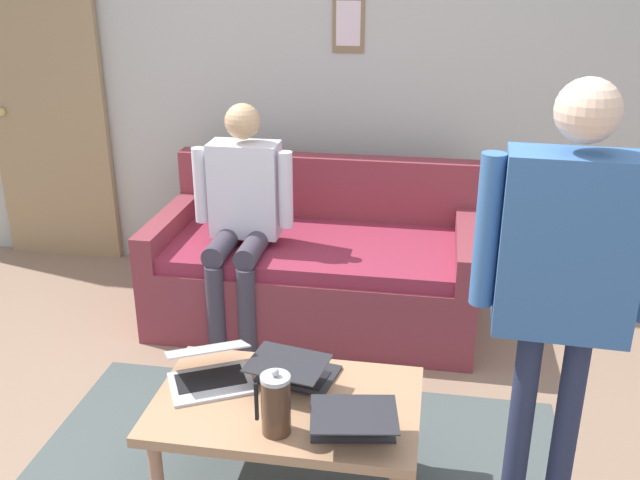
{
  "coord_description": "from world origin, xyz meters",
  "views": [
    {
      "loc": [
        -0.5,
        2.22,
        2.01
      ],
      "look_at": [
        0.0,
        -0.72,
        0.8
      ],
      "focal_mm": 39.93,
      "sensor_mm": 36.0,
      "label": 1
    }
  ],
  "objects_px": {
    "couch": "(316,268)",
    "laptop_right": "(210,371)",
    "person_standing": "(565,269)",
    "french_press": "(275,404)",
    "interior_door": "(48,112)",
    "coffee_table": "(287,411)",
    "person_seated": "(242,208)",
    "laptop_left": "(295,370)",
    "laptop_center": "(353,420)"
  },
  "relations": [
    {
      "from": "interior_door",
      "to": "person_standing",
      "type": "height_order",
      "value": "interior_door"
    },
    {
      "from": "coffee_table",
      "to": "person_seated",
      "type": "relative_size",
      "value": 0.79
    },
    {
      "from": "interior_door",
      "to": "person_standing",
      "type": "bearing_deg",
      "value": 144.22
    },
    {
      "from": "couch",
      "to": "person_seated",
      "type": "relative_size",
      "value": 1.42
    },
    {
      "from": "interior_door",
      "to": "laptop_center",
      "type": "bearing_deg",
      "value": 136.04
    },
    {
      "from": "interior_door",
      "to": "french_press",
      "type": "height_order",
      "value": "interior_door"
    },
    {
      "from": "laptop_center",
      "to": "laptop_right",
      "type": "distance_m",
      "value": 0.63
    },
    {
      "from": "coffee_table",
      "to": "french_press",
      "type": "bearing_deg",
      "value": 90.67
    },
    {
      "from": "laptop_left",
      "to": "french_press",
      "type": "bearing_deg",
      "value": 89.68
    },
    {
      "from": "couch",
      "to": "laptop_left",
      "type": "xyz_separation_m",
      "value": [
        -0.16,
        1.37,
        0.18
      ]
    },
    {
      "from": "person_standing",
      "to": "french_press",
      "type": "bearing_deg",
      "value": 8.98
    },
    {
      "from": "coffee_table",
      "to": "laptop_right",
      "type": "distance_m",
      "value": 0.35
    },
    {
      "from": "french_press",
      "to": "person_seated",
      "type": "relative_size",
      "value": 0.2
    },
    {
      "from": "coffee_table",
      "to": "laptop_right",
      "type": "xyz_separation_m",
      "value": [
        0.33,
        -0.08,
        0.09
      ]
    },
    {
      "from": "laptop_center",
      "to": "person_standing",
      "type": "distance_m",
      "value": 0.89
    },
    {
      "from": "laptop_center",
      "to": "person_standing",
      "type": "height_order",
      "value": "person_standing"
    },
    {
      "from": "laptop_right",
      "to": "person_standing",
      "type": "bearing_deg",
      "value": 174.42
    },
    {
      "from": "laptop_center",
      "to": "person_seated",
      "type": "distance_m",
      "value": 1.65
    },
    {
      "from": "couch",
      "to": "person_standing",
      "type": "xyz_separation_m",
      "value": [
        -1.08,
        1.56,
        0.77
      ]
    },
    {
      "from": "laptop_right",
      "to": "person_seated",
      "type": "relative_size",
      "value": 0.33
    },
    {
      "from": "french_press",
      "to": "laptop_center",
      "type": "bearing_deg",
      "value": -169.22
    },
    {
      "from": "interior_door",
      "to": "person_seated",
      "type": "xyz_separation_m",
      "value": [
        -1.56,
        0.84,
        -0.3
      ]
    },
    {
      "from": "couch",
      "to": "laptop_right",
      "type": "distance_m",
      "value": 1.45
    },
    {
      "from": "french_press",
      "to": "person_standing",
      "type": "bearing_deg",
      "value": -171.02
    },
    {
      "from": "interior_door",
      "to": "person_seated",
      "type": "height_order",
      "value": "interior_door"
    },
    {
      "from": "coffee_table",
      "to": "person_standing",
      "type": "xyz_separation_m",
      "value": [
        -0.93,
        0.04,
        0.69
      ]
    },
    {
      "from": "couch",
      "to": "laptop_center",
      "type": "height_order",
      "value": "couch"
    },
    {
      "from": "interior_door",
      "to": "laptop_left",
      "type": "bearing_deg",
      "value": 136.32
    },
    {
      "from": "couch",
      "to": "person_seated",
      "type": "bearing_deg",
      "value": 31.86
    },
    {
      "from": "french_press",
      "to": "interior_door",
      "type": "bearing_deg",
      "value": -48.07
    },
    {
      "from": "laptop_center",
      "to": "french_press",
      "type": "distance_m",
      "value": 0.28
    },
    {
      "from": "couch",
      "to": "interior_door",
      "type": "bearing_deg",
      "value": -17.61
    },
    {
      "from": "laptop_left",
      "to": "person_standing",
      "type": "bearing_deg",
      "value": 168.98
    },
    {
      "from": "coffee_table",
      "to": "laptop_left",
      "type": "height_order",
      "value": "laptop_left"
    },
    {
      "from": "couch",
      "to": "person_standing",
      "type": "relative_size",
      "value": 1.08
    },
    {
      "from": "laptop_left",
      "to": "interior_door",
      "type": "bearing_deg",
      "value": -43.68
    },
    {
      "from": "laptop_left",
      "to": "french_press",
      "type": "xyz_separation_m",
      "value": [
        0.0,
        0.33,
        0.07
      ]
    },
    {
      "from": "laptop_right",
      "to": "french_press",
      "type": "bearing_deg",
      "value": 140.56
    },
    {
      "from": "laptop_right",
      "to": "person_seated",
      "type": "bearing_deg",
      "value": -80.92
    },
    {
      "from": "laptop_right",
      "to": "laptop_center",
      "type": "bearing_deg",
      "value": 159.86
    },
    {
      "from": "laptop_center",
      "to": "person_seated",
      "type": "height_order",
      "value": "person_seated"
    },
    {
      "from": "french_press",
      "to": "person_standing",
      "type": "height_order",
      "value": "person_standing"
    },
    {
      "from": "person_seated",
      "to": "couch",
      "type": "bearing_deg",
      "value": -148.14
    },
    {
      "from": "person_seated",
      "to": "laptop_right",
      "type": "bearing_deg",
      "value": 99.08
    },
    {
      "from": "person_seated",
      "to": "laptop_left",
      "type": "bearing_deg",
      "value": 114.47
    },
    {
      "from": "couch",
      "to": "laptop_left",
      "type": "height_order",
      "value": "couch"
    },
    {
      "from": "interior_door",
      "to": "coffee_table",
      "type": "relative_size",
      "value": 2.04
    },
    {
      "from": "laptop_right",
      "to": "person_seated",
      "type": "xyz_separation_m",
      "value": [
        0.19,
        -1.21,
        0.24
      ]
    },
    {
      "from": "laptop_left",
      "to": "french_press",
      "type": "height_order",
      "value": "french_press"
    },
    {
      "from": "laptop_left",
      "to": "couch",
      "type": "bearing_deg",
      "value": -83.49
    }
  ]
}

